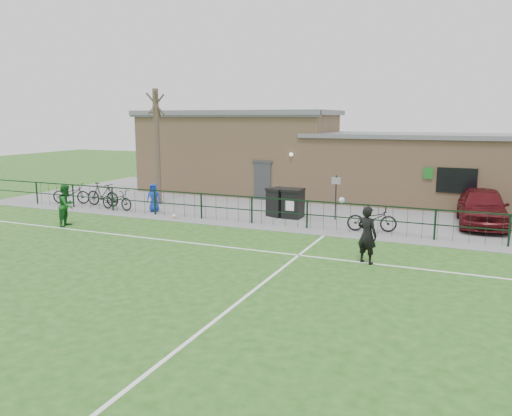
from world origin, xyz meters
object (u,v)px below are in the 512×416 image
at_px(sign_post, 336,198).
at_px(car_maroon, 482,207).
at_px(wheelie_bin_right, 293,204).
at_px(bare_tree, 157,148).
at_px(bicycle_e, 372,219).
at_px(bicycle_c, 117,200).
at_px(wheelie_bin_left, 279,203).
at_px(bicycle_a, 71,193).
at_px(outfield_player, 67,205).
at_px(ball_ground, 174,216).
at_px(bicycle_b, 103,194).
at_px(spectator_child, 154,198).

relative_size(sign_post, car_maroon, 0.42).
bearing_deg(sign_post, wheelie_bin_right, -169.62).
relative_size(bare_tree, bicycle_e, 3.06).
height_order(sign_post, bicycle_e, sign_post).
height_order(bicycle_c, bicycle_e, bicycle_e).
distance_m(wheelie_bin_left, sign_post, 2.67).
xyz_separation_m(bare_tree, bicycle_e, (11.57, -2.01, -2.46)).
bearing_deg(bicycle_a, bicycle_e, -107.41).
xyz_separation_m(car_maroon, bicycle_e, (-4.07, -2.99, -0.29)).
xyz_separation_m(wheelie_bin_left, outfield_player, (-7.50, -5.51, 0.25)).
relative_size(bicycle_e, ball_ground, 9.34).
xyz_separation_m(wheelie_bin_right, outfield_player, (-8.24, -5.40, 0.24)).
bearing_deg(outfield_player, sign_post, -74.89).
bearing_deg(wheelie_bin_left, bicycle_a, -151.23).
relative_size(car_maroon, ball_ground, 22.51).
bearing_deg(car_maroon, sign_post, -171.81).
bearing_deg(wheelie_bin_right, outfield_player, -146.30).
height_order(car_maroon, bicycle_a, car_maroon).
xyz_separation_m(wheelie_bin_right, bicycle_c, (-8.72, -1.57, -0.12)).
bearing_deg(bicycle_e, bare_tree, 67.15).
distance_m(bare_tree, ball_ground, 4.91).
xyz_separation_m(wheelie_bin_left, ball_ground, (-4.23, -2.33, -0.53)).
xyz_separation_m(bicycle_c, ball_ground, (3.75, -0.65, -0.42)).
bearing_deg(bicycle_a, car_maroon, -98.68).
xyz_separation_m(sign_post, car_maroon, (6.02, 1.26, -0.19)).
height_order(bare_tree, car_maroon, bare_tree).
xyz_separation_m(wheelie_bin_right, bicycle_a, (-12.13, -1.08, -0.09)).
relative_size(bicycle_a, outfield_player, 1.15).
height_order(bicycle_b, bicycle_e, bicycle_b).
relative_size(sign_post, bicycle_a, 0.98).
distance_m(sign_post, bicycle_a, 14.10).
bearing_deg(bare_tree, bicycle_e, -9.87).
distance_m(wheelie_bin_right, sign_post, 1.96).
distance_m(bare_tree, wheelie_bin_right, 8.11).
xyz_separation_m(bicycle_b, bicycle_e, (13.88, -0.34, -0.09)).
bearing_deg(outfield_player, ball_ground, -60.24).
relative_size(sign_post, outfield_player, 1.13).
bearing_deg(bicycle_c, outfield_player, -167.56).
relative_size(car_maroon, bicycle_b, 2.33).
relative_size(car_maroon, bicycle_c, 2.48).
bearing_deg(car_maroon, bicycle_a, -176.00).
distance_m(wheelie_bin_left, bicycle_e, 4.82).
height_order(sign_post, outfield_player, sign_post).
bearing_deg(bicycle_a, wheelie_bin_right, -101.23).
xyz_separation_m(bicycle_e, outfield_player, (-12.08, -4.02, 0.35)).
bearing_deg(bicycle_e, outfield_player, 95.42).
bearing_deg(spectator_child, bare_tree, 98.21).
xyz_separation_m(bare_tree, outfield_player, (-0.51, -6.03, -2.11)).
bearing_deg(car_maroon, bicycle_b, -175.21).
bearing_deg(sign_post, ball_ground, -159.50).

